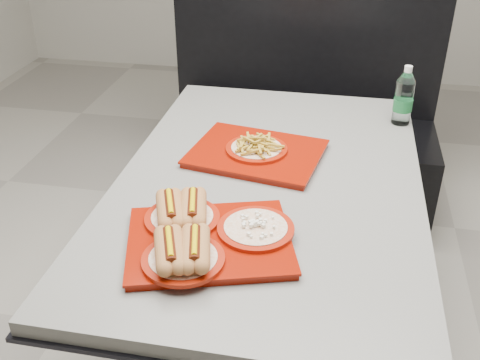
% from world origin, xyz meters
% --- Properties ---
extents(ground, '(6.00, 6.00, 0.00)m').
position_xyz_m(ground, '(0.00, 0.00, 0.00)').
color(ground, '#9E998E').
rests_on(ground, ground).
extents(diner_table, '(0.92, 1.42, 0.75)m').
position_xyz_m(diner_table, '(0.00, 0.00, 0.58)').
color(diner_table, black).
rests_on(diner_table, ground).
extents(booth_bench, '(1.30, 0.57, 1.35)m').
position_xyz_m(booth_bench, '(0.00, 1.09, 0.40)').
color(booth_bench, black).
rests_on(booth_bench, ground).
extents(tray_near, '(0.48, 0.42, 0.09)m').
position_xyz_m(tray_near, '(-0.11, -0.37, 0.78)').
color(tray_near, '#7B1003').
rests_on(tray_near, diner_table).
extents(tray_far, '(0.45, 0.38, 0.08)m').
position_xyz_m(tray_far, '(-0.06, 0.12, 0.77)').
color(tray_far, '#7B1003').
rests_on(tray_far, diner_table).
extents(water_bottle, '(0.07, 0.07, 0.21)m').
position_xyz_m(water_bottle, '(0.41, 0.48, 0.84)').
color(water_bottle, silver).
rests_on(water_bottle, diner_table).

